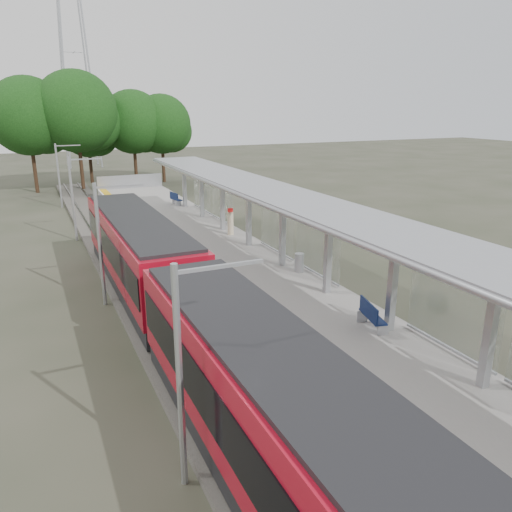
{
  "coord_description": "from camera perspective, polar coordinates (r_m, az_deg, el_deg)",
  "views": [
    {
      "loc": [
        -8.81,
        -2.45,
        8.49
      ],
      "look_at": [
        -0.3,
        16.04,
        2.3
      ],
      "focal_mm": 35.0,
      "sensor_mm": 36.0,
      "label": 1
    }
  ],
  "objects": [
    {
      "name": "bench_far",
      "position": [
        39.53,
        -9.2,
        6.53
      ],
      "size": [
        0.65,
        1.47,
        0.97
      ],
      "rotation": [
        0.0,
        0.0,
        0.16
      ],
      "color": "#0E1C46",
      "rests_on": "platform"
    },
    {
      "name": "platform",
      "position": [
        25.41,
        -3.12,
        -1.44
      ],
      "size": [
        6.0,
        50.0,
        1.0
      ],
      "primitive_type": "cube",
      "color": "gray",
      "rests_on": "ground"
    },
    {
      "name": "pylon",
      "position": [
        76.58,
        -20.43,
        23.84
      ],
      "size": [
        8.0,
        4.0,
        38.0
      ],
      "primitive_type": null,
      "color": "#9EA0A5",
      "rests_on": "ground"
    },
    {
      "name": "info_pillar_far",
      "position": [
        29.9,
        -2.93,
        3.76
      ],
      "size": [
        0.36,
        0.36,
        1.61
      ],
      "rotation": [
        0.0,
        0.0,
        -0.28
      ],
      "color": "#C8B792",
      "rests_on": "platform"
    },
    {
      "name": "bench_mid",
      "position": [
        17.81,
        13.0,
        -6.56
      ],
      "size": [
        0.8,
        1.53,
        1.01
      ],
      "rotation": [
        0.0,
        0.0,
        -0.25
      ],
      "color": "#0E1C46",
      "rests_on": "platform"
    },
    {
      "name": "canopy",
      "position": [
        21.78,
        4.42,
        5.5
      ],
      "size": [
        3.27,
        38.0,
        3.66
      ],
      "color": "#9EA0A5",
      "rests_on": "platform"
    },
    {
      "name": "tactile_strip",
      "position": [
        24.48,
        -8.69,
        -1.07
      ],
      "size": [
        0.6,
        50.0,
        0.02
      ],
      "primitive_type": "cube",
      "color": "gold",
      "rests_on": "platform"
    },
    {
      "name": "trackbed",
      "position": [
        24.35,
        -13.01,
        -3.65
      ],
      "size": [
        3.0,
        70.0,
        0.24
      ],
      "primitive_type": "cube",
      "color": "#59544C",
      "rests_on": "ground"
    },
    {
      "name": "litter_bin",
      "position": [
        23.29,
        4.96,
        -0.76
      ],
      "size": [
        0.47,
        0.47,
        0.89
      ],
      "primitive_type": "cylinder",
      "rotation": [
        0.0,
        0.0,
        0.09
      ],
      "color": "#9EA0A5",
      "rests_on": "platform"
    },
    {
      "name": "end_fence",
      "position": [
        48.7,
        -14.19,
        8.28
      ],
      "size": [
        6.0,
        0.1,
        1.2
      ],
      "primitive_type": "cube",
      "color": "#9EA0A5",
      "rests_on": "platform"
    },
    {
      "name": "train",
      "position": [
        17.18,
        -8.38,
        -5.29
      ],
      "size": [
        2.74,
        27.6,
        3.62
      ],
      "color": "black",
      "rests_on": "ground"
    },
    {
      "name": "tree_cluster",
      "position": [
        55.84,
        -18.27,
        14.64
      ],
      "size": [
        20.52,
        12.32,
        11.84
      ],
      "color": "#382316",
      "rests_on": "ground"
    },
    {
      "name": "catenary_masts",
      "position": [
        22.32,
        -17.24,
        1.67
      ],
      "size": [
        2.08,
        48.16,
        5.4
      ],
      "color": "#9EA0A5",
      "rests_on": "ground"
    }
  ]
}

